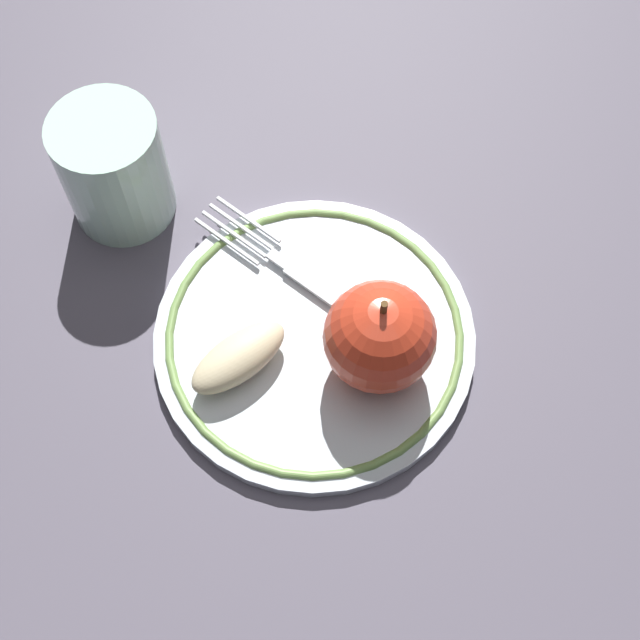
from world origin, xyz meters
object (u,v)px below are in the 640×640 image
(apple_slice_front, at_px, (244,357))
(fork, at_px, (308,276))
(plate, at_px, (320,337))
(drinking_glass, at_px, (119,169))
(apple_red_whole, at_px, (386,337))

(apple_slice_front, height_order, fork, apple_slice_front)
(plate, height_order, fork, fork)
(apple_slice_front, bearing_deg, fork, 18.82)
(plate, bearing_deg, drinking_glass, 141.85)
(plate, height_order, apple_slice_front, apple_slice_front)
(plate, xyz_separation_m, fork, (-0.01, 0.04, 0.01))
(apple_slice_front, xyz_separation_m, fork, (0.04, 0.07, -0.01))
(plate, relative_size, apple_red_whole, 2.69)
(apple_red_whole, bearing_deg, fork, 128.54)
(plate, bearing_deg, apple_slice_front, -154.49)
(apple_red_whole, xyz_separation_m, apple_slice_front, (-0.09, -0.00, -0.02))
(plate, relative_size, fork, 1.51)
(apple_red_whole, relative_size, drinking_glass, 0.90)
(fork, bearing_deg, plate, 139.31)
(drinking_glass, bearing_deg, apple_slice_front, -55.60)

